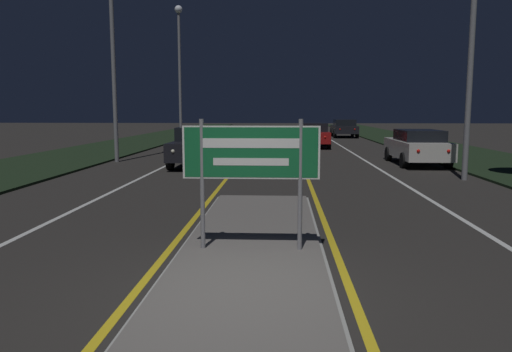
{
  "coord_description": "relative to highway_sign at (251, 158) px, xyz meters",
  "views": [
    {
      "loc": [
        0.46,
        -5.72,
        2.24
      ],
      "look_at": [
        0.0,
        3.31,
        1.04
      ],
      "focal_mm": 35.0,
      "sensor_mm": 36.0,
      "label": 1
    }
  ],
  "objects": [
    {
      "name": "centre_line_yellow_right",
      "position": [
        1.34,
        23.2,
        -1.51
      ],
      "size": [
        0.12,
        70.0,
        0.01
      ],
      "color": "gold",
      "rests_on": "ground_plane"
    },
    {
      "name": "verge_right",
      "position": [
        9.5,
        18.2,
        -1.47
      ],
      "size": [
        5.0,
        100.0,
        0.08
      ],
      "color": "black",
      "rests_on": "ground_plane"
    },
    {
      "name": "streetlight_left_far",
      "position": [
        -6.28,
        25.66,
        4.17
      ],
      "size": [
        0.5,
        0.5,
        8.97
      ],
      "color": "gray",
      "rests_on": "ground_plane"
    },
    {
      "name": "car_receding_2",
      "position": [
        5.63,
        34.1,
        -0.73
      ],
      "size": [
        2.0,
        4.3,
        1.47
      ],
      "color": "black",
      "rests_on": "ground_plane"
    },
    {
      "name": "verge_left",
      "position": [
        -9.5,
        18.2,
        -1.47
      ],
      "size": [
        5.0,
        100.0,
        0.08
      ],
      "color": "black",
      "rests_on": "ground_plane"
    },
    {
      "name": "lane_line_white_left",
      "position": [
        -4.2,
        23.2,
        -1.51
      ],
      "size": [
        0.12,
        70.0,
        0.01
      ],
      "color": "silver",
      "rests_on": "ground_plane"
    },
    {
      "name": "streetlight_left_near",
      "position": [
        -6.69,
        13.73,
        4.79
      ],
      "size": [
        0.46,
        0.46,
        10.59
      ],
      "color": "gray",
      "rests_on": "ground_plane"
    },
    {
      "name": "edge_line_white_right",
      "position": [
        7.2,
        23.2,
        -1.51
      ],
      "size": [
        0.1,
        70.0,
        0.01
      ],
      "color": "silver",
      "rests_on": "ground_plane"
    },
    {
      "name": "car_approaching_0",
      "position": [
        -2.87,
        12.45,
        -0.69
      ],
      "size": [
        1.92,
        4.62,
        1.56
      ],
      "color": "black",
      "rests_on": "ground_plane"
    },
    {
      "name": "car_receding_1",
      "position": [
        2.35,
        22.78,
        -0.73
      ],
      "size": [
        1.92,
        4.6,
        1.48
      ],
      "color": "maroon",
      "rests_on": "ground_plane"
    },
    {
      "name": "car_receding_0",
      "position": [
        6.06,
        13.31,
        -0.75
      ],
      "size": [
        1.91,
        4.64,
        1.44
      ],
      "color": "silver",
      "rests_on": "ground_plane"
    },
    {
      "name": "ground_plane",
      "position": [
        0.0,
        -1.8,
        -1.51
      ],
      "size": [
        160.0,
        160.0,
        0.0
      ],
      "primitive_type": "plane",
      "color": "#282623"
    },
    {
      "name": "highway_sign",
      "position": [
        0.0,
        0.0,
        0.0
      ],
      "size": [
        2.09,
        0.07,
        2.01
      ],
      "color": "gray",
      "rests_on": "median_island"
    },
    {
      "name": "centre_line_yellow_left",
      "position": [
        -1.34,
        23.2,
        -1.51
      ],
      "size": [
        0.12,
        70.0,
        0.01
      ],
      "color": "gold",
      "rests_on": "ground_plane"
    },
    {
      "name": "median_island",
      "position": [
        0.0,
        0.0,
        -1.47
      ],
      "size": [
        2.29,
        9.84,
        0.1
      ],
      "color": "#999993",
      "rests_on": "ground_plane"
    },
    {
      "name": "lane_line_white_right",
      "position": [
        4.2,
        23.2,
        -1.51
      ],
      "size": [
        0.12,
        70.0,
        0.01
      ],
      "color": "silver",
      "rests_on": "ground_plane"
    },
    {
      "name": "edge_line_white_left",
      "position": [
        -7.2,
        23.2,
        -1.51
      ],
      "size": [
        0.1,
        70.0,
        0.01
      ],
      "color": "silver",
      "rests_on": "ground_plane"
    }
  ]
}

